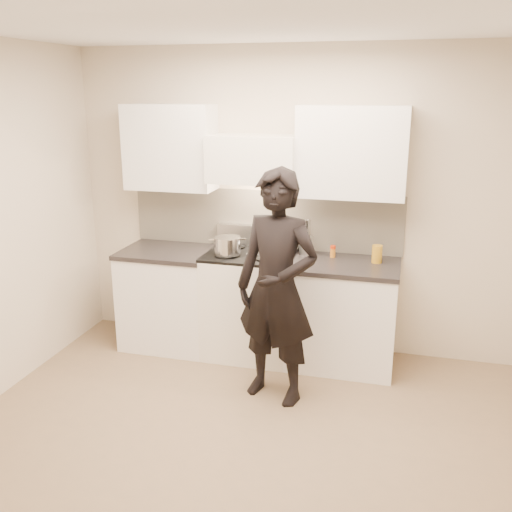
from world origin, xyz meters
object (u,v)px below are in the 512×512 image
Objects in this scene: person at (277,288)px; stove at (250,303)px; wok at (270,239)px; counter_right at (342,314)px; utensil_crock at (306,244)px.

stove is at bearing 135.53° from person.
counter_right is at bearing -11.86° from wok.
utensil_crock reaches higher than counter_right.
stove is 0.91m from person.
utensil_crock is (0.32, 0.02, -0.03)m from wok.
stove is at bearing -160.53° from utensil_crock.
wok is at bearing 45.57° from stove.
wok is at bearing 122.81° from person.
person is (-0.06, -0.87, -0.12)m from utensil_crock.
utensil_crock reaches higher than stove.
wok reaches higher than stove.
person is at bearing -60.01° from stove.
wok reaches higher than counter_right.
stove reaches higher than counter_right.
utensil_crock is at bearing 101.55° from person.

